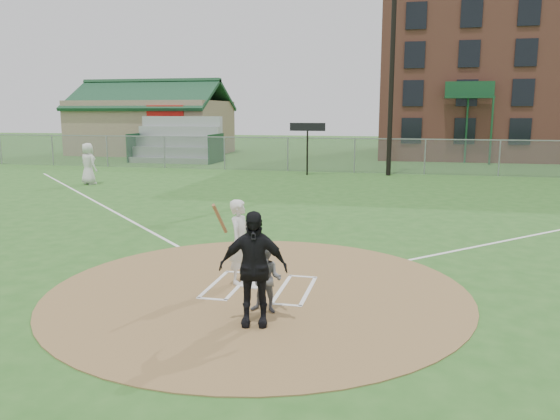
% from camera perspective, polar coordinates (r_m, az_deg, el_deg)
% --- Properties ---
extents(ground, '(140.00, 140.00, 0.00)m').
position_cam_1_polar(ground, '(11.13, -2.27, -8.41)').
color(ground, '#2A5D20').
rests_on(ground, ground).
extents(dirt_circle, '(8.40, 8.40, 0.02)m').
position_cam_1_polar(dirt_circle, '(11.13, -2.27, -8.36)').
color(dirt_circle, olive).
rests_on(dirt_circle, ground).
extents(home_plate, '(0.51, 0.51, 0.03)m').
position_cam_1_polar(home_plate, '(11.39, -2.86, -7.80)').
color(home_plate, silver).
rests_on(home_plate, dirt_circle).
extents(foul_line_third, '(17.04, 17.04, 0.01)m').
position_cam_1_polar(foul_line_third, '(22.77, -18.57, 0.75)').
color(foul_line_third, white).
rests_on(foul_line_third, ground).
extents(catcher, '(0.62, 0.50, 1.22)m').
position_cam_1_polar(catcher, '(9.76, -1.48, -7.25)').
color(catcher, slate).
rests_on(catcher, dirt_circle).
extents(umpire, '(1.21, 0.67, 1.95)m').
position_cam_1_polar(umpire, '(9.13, -2.82, -6.10)').
color(umpire, black).
rests_on(umpire, dirt_circle).
extents(ondeck_player, '(1.17, 1.01, 2.03)m').
position_cam_1_polar(ondeck_player, '(28.53, -19.40, 4.58)').
color(ondeck_player, silver).
rests_on(ondeck_player, ground).
extents(batters_boxes, '(2.08, 1.88, 0.01)m').
position_cam_1_polar(batters_boxes, '(11.26, -2.08, -8.05)').
color(batters_boxes, white).
rests_on(batters_boxes, dirt_circle).
extents(batter_at_plate, '(0.63, 1.05, 1.78)m').
position_cam_1_polar(batter_at_plate, '(11.35, -4.19, -3.29)').
color(batter_at_plate, silver).
rests_on(batter_at_plate, dirt_circle).
extents(outfield_fence, '(56.08, 0.08, 2.03)m').
position_cam_1_polar(outfield_fence, '(32.40, 7.79, 5.68)').
color(outfield_fence, slate).
rests_on(outfield_fence, ground).
extents(bleachers, '(6.08, 3.20, 3.20)m').
position_cam_1_polar(bleachers, '(39.69, -10.83, 7.26)').
color(bleachers, '#B7BABF').
rests_on(bleachers, ground).
extents(clubhouse, '(12.20, 8.71, 6.23)m').
position_cam_1_polar(clubhouse, '(47.91, -13.16, 8.62)').
color(clubhouse, '#9F876B').
rests_on(clubhouse, ground).
extents(light_pole, '(1.20, 0.30, 12.22)m').
position_cam_1_polar(light_pole, '(31.34, 11.67, 15.66)').
color(light_pole, black).
rests_on(light_pole, ground).
extents(scoreboard_sign, '(2.00, 0.10, 2.93)m').
position_cam_1_polar(scoreboard_sign, '(30.86, 2.89, 8.09)').
color(scoreboard_sign, black).
rests_on(scoreboard_sign, ground).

